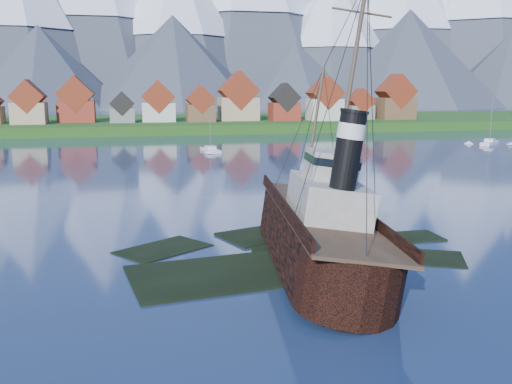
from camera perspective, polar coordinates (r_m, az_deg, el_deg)
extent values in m
plane|color=#1B2B4C|center=(48.65, 1.87, -7.05)|extent=(1400.00, 1400.00, 0.00)
cube|color=black|center=(46.27, -1.16, -8.39)|extent=(19.08, 11.42, 1.00)
cube|color=black|center=(54.11, 7.02, -5.73)|extent=(15.15, 9.76, 1.00)
cube|color=black|center=(57.58, 1.60, -4.55)|extent=(11.45, 9.06, 1.00)
cube|color=black|center=(52.06, 15.15, -6.72)|extent=(10.27, 8.34, 1.00)
cube|color=black|center=(53.18, -9.25, -6.10)|extent=(9.42, 8.68, 1.00)
cube|color=black|center=(58.49, 15.07, -4.75)|extent=(6.00, 4.00, 1.00)
cube|color=#174112|center=(215.76, -9.36, 6.43)|extent=(600.00, 80.00, 3.20)
cube|color=#3F3D38|center=(177.93, -8.68, 5.62)|extent=(600.00, 2.50, 2.00)
cube|color=tan|center=(197.66, -21.73, 7.33)|extent=(10.50, 9.00, 6.80)
cube|color=maroon|center=(197.51, -21.84, 8.86)|extent=(10.69, 9.18, 10.69)
cube|color=maroon|center=(201.88, -17.51, 7.70)|extent=(12.00, 8.50, 7.20)
cube|color=maroon|center=(201.73, -17.60, 9.33)|extent=(12.22, 8.67, 12.22)
cube|color=slate|center=(196.19, -13.22, 7.48)|extent=(8.00, 7.00, 4.80)
cube|color=black|center=(196.05, -13.26, 8.60)|extent=(8.15, 7.14, 8.15)
cube|color=beige|center=(199.36, -9.74, 7.88)|extent=(11.00, 9.50, 6.40)
cube|color=maroon|center=(199.21, -9.78, 9.37)|extent=(11.20, 9.69, 11.20)
cube|color=brown|center=(196.56, -5.56, 7.86)|extent=(9.50, 8.00, 5.80)
cube|color=maroon|center=(196.41, -5.58, 9.20)|extent=(9.67, 8.16, 9.67)
cube|color=tan|center=(203.58, -1.78, 8.30)|extent=(13.50, 10.00, 8.00)
cube|color=maroon|center=(203.44, -1.79, 10.11)|extent=(13.75, 10.20, 13.75)
cube|color=maroon|center=(204.27, 2.84, 8.05)|extent=(10.00, 8.50, 6.20)
cube|color=black|center=(204.12, 2.85, 9.42)|extent=(10.18, 8.67, 10.18)
cube|color=beige|center=(205.51, 6.87, 8.18)|extent=(11.50, 9.00, 7.50)
cube|color=maroon|center=(205.37, 6.90, 9.80)|extent=(11.71, 9.18, 11.71)
cube|color=slate|center=(214.65, 10.33, 7.85)|extent=(9.00, 7.50, 5.00)
cube|color=maroon|center=(214.51, 10.36, 8.95)|extent=(9.16, 7.65, 9.16)
cube|color=brown|center=(218.12, 13.73, 8.13)|extent=(12.50, 10.00, 7.80)
cube|color=maroon|center=(217.99, 13.80, 9.74)|extent=(12.73, 10.20, 12.73)
cone|color=#2D333D|center=(511.08, -23.24, 16.20)|extent=(180.00, 180.00, 150.00)
cone|color=#2D333D|center=(545.67, -16.05, 17.79)|extent=(210.00, 210.00, 180.00)
cone|color=#2D333D|center=(519.64, -8.06, 16.53)|extent=(170.00, 170.00, 145.00)
cone|color=#2D333D|center=(538.54, 7.63, 15.25)|extent=(150.00, 150.00, 125.00)
cone|color=white|center=(541.24, 7.70, 17.89)|extent=(93.00, 93.00, 75.00)
cone|color=#2D333D|center=(599.36, 14.19, 16.70)|extent=(200.00, 200.00, 170.00)
cone|color=#2D333D|center=(626.98, 21.73, 16.92)|extent=(230.00, 230.00, 190.00)
cone|color=#2D333D|center=(423.21, -20.76, 11.47)|extent=(120.00, 120.00, 58.00)
cone|color=#2D333D|center=(415.48, -8.22, 12.61)|extent=(136.00, 136.00, 66.00)
cone|color=#2D333D|center=(435.33, 3.90, 11.53)|extent=(110.00, 110.00, 50.00)
cone|color=#2D333D|center=(466.21, 14.98, 12.67)|extent=(150.00, 150.00, 75.00)
cone|color=#2D333D|center=(513.90, 24.02, 11.06)|extent=(124.00, 124.00, 60.00)
cube|color=black|center=(47.22, 5.85, -4.80)|extent=(7.00, 20.15, 4.20)
cone|color=black|center=(59.42, 1.92, -1.58)|extent=(7.00, 7.00, 7.00)
cylinder|color=black|center=(38.21, 10.61, -8.63)|extent=(7.00, 7.00, 4.20)
cube|color=#4C3826|center=(46.69, 5.90, -2.19)|extent=(6.86, 26.59, 0.25)
cube|color=black|center=(45.67, 1.90, -1.85)|extent=(0.20, 25.75, 0.90)
cube|color=black|center=(47.74, 9.74, -1.46)|extent=(0.20, 25.75, 0.90)
cube|color=#ADA89E|center=(44.99, 6.53, -0.74)|extent=(5.20, 8.50, 3.00)
cube|color=#ADA89E|center=(45.50, 6.19, 2.71)|extent=(3.60, 4.00, 2.20)
cylinder|color=black|center=(41.27, 8.13, 4.26)|extent=(1.90, 1.90, 5.60)
cylinder|color=silver|center=(41.15, 8.18, 6.19)|extent=(2.00, 2.00, 1.10)
cylinder|color=#473828|center=(53.37, 3.33, 6.05)|extent=(0.28, 0.28, 11.99)
cylinder|color=#473828|center=(43.23, 7.25, 12.38)|extent=(0.32, 0.32, 12.99)
cube|color=silver|center=(159.41, 22.31, 4.45)|extent=(8.70, 8.07, 1.34)
cube|color=silver|center=(159.32, 22.34, 4.83)|extent=(3.38, 3.33, 0.78)
cylinder|color=gray|center=(158.95, 22.48, 6.77)|extent=(0.16, 0.16, 11.63)
cube|color=silver|center=(131.79, -4.58, 4.09)|extent=(3.83, 9.45, 1.10)
cube|color=silver|center=(131.70, -4.58, 4.47)|extent=(2.43, 2.88, 0.64)
cylinder|color=gray|center=(131.31, -4.61, 6.40)|extent=(0.13, 0.13, 9.56)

